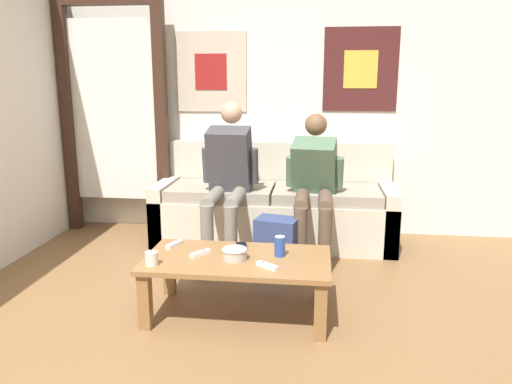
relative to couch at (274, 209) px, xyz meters
name	(u,v)px	position (x,y,z in m)	size (l,w,h in m)	color
wall_back	(259,95)	(-0.18, 0.37, 0.98)	(10.00, 0.07, 2.55)	white
door_frame	(114,104)	(-1.50, 0.15, 0.91)	(1.00, 0.10, 2.15)	#382319
couch	(274,209)	(0.00, 0.00, 0.00)	(2.07, 0.74, 0.86)	beige
coffee_table	(237,267)	(-0.09, -1.47, 0.02)	(1.12, 0.59, 0.37)	olive
person_seated_adult	(228,175)	(-0.35, -0.39, 0.37)	(0.47, 0.88, 1.24)	gray
person_seated_teen	(314,181)	(0.35, -0.37, 0.33)	(0.47, 0.92, 1.14)	brown
backpack	(277,248)	(0.09, -0.79, -0.09)	(0.34, 0.29, 0.43)	navy
ceramic_bowl	(235,253)	(-0.10, -1.50, 0.12)	(0.15, 0.15, 0.07)	#B7B2A8
pillar_candle	(152,258)	(-0.56, -1.65, 0.12)	(0.07, 0.07, 0.09)	silver
drink_can_blue	(280,246)	(0.16, -1.41, 0.14)	(0.07, 0.07, 0.12)	#28479E
game_controller_near_left	(175,244)	(-0.53, -1.31, 0.09)	(0.09, 0.15, 0.03)	white
game_controller_near_right	(267,266)	(0.10, -1.61, 0.09)	(0.14, 0.11, 0.03)	white
game_controller_far_center	(201,253)	(-0.32, -1.46, 0.09)	(0.11, 0.14, 0.03)	white
cell_phone	(242,246)	(-0.10, -1.27, 0.08)	(0.09, 0.15, 0.01)	black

